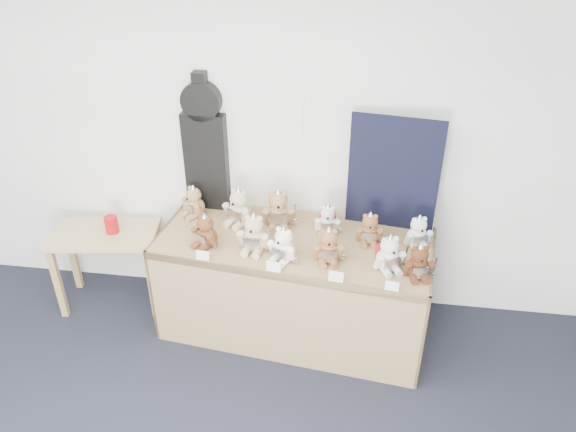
# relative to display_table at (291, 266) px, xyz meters

# --- Properties ---
(room_shell) EXTENTS (6.00, 6.00, 6.00)m
(room_shell) POSITION_rel_display_table_xyz_m (-0.09, 0.50, 0.92)
(room_shell) COLOR white
(room_shell) RESTS_ON floor
(display_table) EXTENTS (2.01, 1.03, 0.80)m
(display_table) POSITION_rel_display_table_xyz_m (0.00, 0.00, 0.00)
(display_table) COLOR olive
(display_table) RESTS_ON floor
(side_table) EXTENTS (0.86, 0.56, 0.67)m
(side_table) POSITION_rel_display_table_xyz_m (-1.47, 0.19, -0.09)
(side_table) COLOR tan
(side_table) RESTS_ON floor
(guitar_case) EXTENTS (0.32, 0.11, 1.05)m
(guitar_case) POSITION_rel_display_table_xyz_m (-0.70, 0.46, 0.69)
(guitar_case) COLOR black
(guitar_case) RESTS_ON display_table
(navy_board) EXTENTS (0.63, 0.11, 0.84)m
(navy_board) POSITION_rel_display_table_xyz_m (0.66, 0.37, 0.59)
(navy_board) COLOR black
(navy_board) RESTS_ON display_table
(red_cup) EXTENTS (0.10, 0.10, 0.13)m
(red_cup) POSITION_rel_display_table_xyz_m (-1.40, 0.20, 0.10)
(red_cup) COLOR #A90B11
(red_cup) RESTS_ON side_table
(teddy_front_far_left) EXTENTS (0.21, 0.22, 0.27)m
(teddy_front_far_left) POSITION_rel_display_table_xyz_m (-0.59, -0.07, 0.28)
(teddy_front_far_left) COLOR brown
(teddy_front_far_left) RESTS_ON display_table
(teddy_front_left) EXTENTS (0.25, 0.21, 0.31)m
(teddy_front_left) POSITION_rel_display_table_xyz_m (-0.25, -0.07, 0.29)
(teddy_front_left) COLOR tan
(teddy_front_left) RESTS_ON display_table
(teddy_front_centre) EXTENTS (0.22, 0.22, 0.28)m
(teddy_front_centre) POSITION_rel_display_table_xyz_m (-0.03, -0.16, 0.28)
(teddy_front_centre) COLOR white
(teddy_front_centre) RESTS_ON display_table
(teddy_front_right) EXTENTS (0.23, 0.19, 0.28)m
(teddy_front_right) POSITION_rel_display_table_xyz_m (0.26, -0.13, 0.28)
(teddy_front_right) COLOR brown
(teddy_front_right) RESTS_ON display_table
(teddy_front_far_right) EXTENTS (0.23, 0.22, 0.28)m
(teddy_front_far_right) POSITION_rel_display_table_xyz_m (0.66, -0.17, 0.28)
(teddy_front_far_right) COLOR silver
(teddy_front_far_right) RESTS_ON display_table
(teddy_front_end) EXTENTS (0.22, 0.19, 0.26)m
(teddy_front_end) POSITION_rel_display_table_xyz_m (0.84, -0.22, 0.28)
(teddy_front_end) COLOR #4E2B1A
(teddy_front_end) RESTS_ON display_table
(teddy_back_left) EXTENTS (0.25, 0.25, 0.32)m
(teddy_back_left) POSITION_rel_display_table_xyz_m (-0.42, 0.25, 0.30)
(teddy_back_left) COLOR #BDB38A
(teddy_back_left) RESTS_ON display_table
(teddy_back_centre_left) EXTENTS (0.27, 0.23, 0.32)m
(teddy_back_centre_left) POSITION_rel_display_table_xyz_m (-0.13, 0.25, 0.30)
(teddy_back_centre_left) COLOR #9E7A4F
(teddy_back_centre_left) RESTS_ON display_table
(teddy_back_centre_right) EXTENTS (0.20, 0.17, 0.25)m
(teddy_back_centre_right) POSITION_rel_display_table_xyz_m (0.23, 0.21, 0.27)
(teddy_back_centre_right) COLOR silver
(teddy_back_centre_right) RESTS_ON display_table
(teddy_back_right) EXTENTS (0.21, 0.17, 0.25)m
(teddy_back_right) POSITION_rel_display_table_xyz_m (0.53, 0.13, 0.27)
(teddy_back_right) COLOR brown
(teddy_back_right) RESTS_ON display_table
(teddy_back_end) EXTENTS (0.22, 0.20, 0.26)m
(teddy_back_end) POSITION_rel_display_table_xyz_m (0.86, 0.13, 0.27)
(teddy_back_end) COLOR white
(teddy_back_end) RESTS_ON display_table
(teddy_back_far_left) EXTENTS (0.21, 0.22, 0.27)m
(teddy_back_far_left) POSITION_rel_display_table_xyz_m (-0.78, 0.32, 0.28)
(teddy_back_far_left) COLOR #A27A4B
(teddy_back_far_left) RESTS_ON display_table
(entry_card_a) EXTENTS (0.09, 0.03, 0.07)m
(entry_card_a) POSITION_rel_display_table_xyz_m (-0.56, -0.24, 0.21)
(entry_card_a) COLOR white
(entry_card_a) RESTS_ON display_table
(entry_card_b) EXTENTS (0.10, 0.03, 0.07)m
(entry_card_b) POSITION_rel_display_table_xyz_m (-0.08, -0.30, 0.21)
(entry_card_b) COLOR white
(entry_card_b) RESTS_ON display_table
(entry_card_c) EXTENTS (0.10, 0.03, 0.07)m
(entry_card_c) POSITION_rel_display_table_xyz_m (0.33, -0.35, 0.21)
(entry_card_c) COLOR white
(entry_card_c) RESTS_ON display_table
(entry_card_d) EXTENTS (0.09, 0.03, 0.06)m
(entry_card_d) POSITION_rel_display_table_xyz_m (0.68, -0.39, 0.20)
(entry_card_d) COLOR white
(entry_card_d) RESTS_ON display_table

